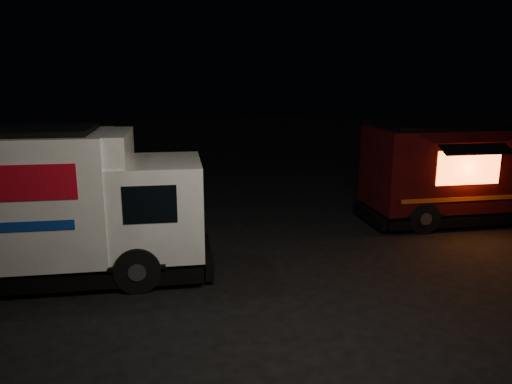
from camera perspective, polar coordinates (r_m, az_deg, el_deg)
name	(u,v)px	position (r m, az deg, el deg)	size (l,w,h in m)	color
ground	(266,273)	(11.47, 1.17, -9.20)	(80.00, 80.00, 0.00)	black
white_truck	(39,205)	(11.69, -23.51, -1.35)	(7.31, 2.49, 3.31)	white
red_truck	(467,172)	(16.48, 22.99, 2.07)	(6.38, 2.35, 2.97)	#3C0C0A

